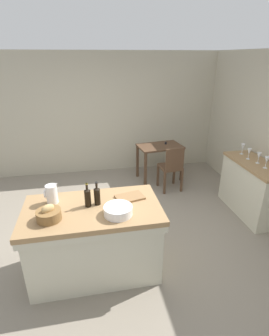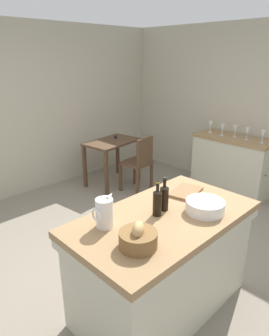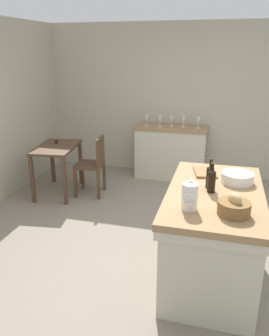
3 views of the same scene
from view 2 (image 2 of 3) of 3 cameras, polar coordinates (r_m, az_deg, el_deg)
ground_plane at (r=3.52m, az=1.93°, el=-16.32°), size 6.76×6.76×0.00m
wall_back at (r=5.04m, az=-20.06°, el=10.02°), size 5.32×0.12×2.60m
wall_right at (r=5.10m, az=23.10°, el=9.74°), size 0.12×5.20×2.60m
island_table at (r=2.69m, az=5.30°, el=-16.60°), size 1.56×0.87×0.91m
side_cabinet at (r=5.11m, az=17.67°, el=0.60°), size 0.52×1.23×0.91m
writing_desk at (r=5.14m, az=-4.22°, el=3.75°), size 0.97×0.68×0.81m
wooden_chair at (r=4.84m, az=0.83°, el=1.12°), size 0.44×0.44×0.92m
pitcher at (r=2.25m, az=-5.67°, el=-8.35°), size 0.17×0.13×0.27m
wash_bowl at (r=2.53m, az=13.06°, el=-7.03°), size 0.31×0.31×0.10m
bread_basket at (r=2.05m, az=0.69°, el=-13.02°), size 0.26×0.26×0.18m
cutting_board at (r=2.85m, az=9.60°, el=-4.42°), size 0.37×0.28×0.02m
wine_bottle_dark at (r=2.49m, az=5.60°, el=-5.41°), size 0.07×0.07×0.29m
wine_bottle_amber at (r=2.40m, az=4.30°, el=-6.33°), size 0.07×0.07×0.29m
wine_glass_far_left at (r=4.76m, az=22.96°, el=5.81°), size 0.07×0.07×0.18m
wine_glass_left at (r=4.88m, az=20.41°, el=6.46°), size 0.07×0.07×0.18m
wine_glass_middle at (r=4.97m, az=18.40°, el=6.91°), size 0.07×0.07×0.18m
wine_glass_right at (r=5.02m, az=16.20°, el=7.30°), size 0.07×0.07×0.18m
wine_glass_far_right at (r=5.16m, az=14.08°, el=7.86°), size 0.07×0.07×0.19m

